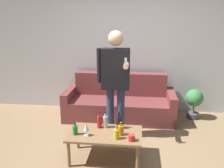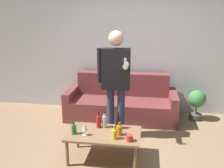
% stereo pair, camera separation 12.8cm
% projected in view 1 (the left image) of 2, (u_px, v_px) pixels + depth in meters
% --- Properties ---
extents(ground_plane, '(16.00, 16.00, 0.00)m').
position_uv_depth(ground_plane, '(120.00, 164.00, 3.39)').
color(ground_plane, '#997A56').
extents(wall_back, '(8.00, 0.06, 2.70)m').
position_uv_depth(wall_back, '(129.00, 46.00, 5.01)').
color(wall_back, silver).
rests_on(wall_back, ground_plane).
extents(couch, '(2.09, 0.83, 0.84)m').
position_uv_depth(couch, '(120.00, 103.00, 4.87)').
color(couch, brown).
rests_on(couch, ground_plane).
extents(coffee_table, '(1.00, 0.59, 0.40)m').
position_uv_depth(coffee_table, '(105.00, 136.00, 3.42)').
color(coffee_table, '#8E6B47').
rests_on(coffee_table, ground_plane).
extents(bottle_orange, '(0.08, 0.08, 0.25)m').
position_uv_depth(bottle_orange, '(119.00, 122.00, 3.52)').
color(bottle_orange, black).
rests_on(bottle_orange, coffee_table).
extents(bottle_green, '(0.07, 0.07, 0.18)m').
position_uv_depth(bottle_green, '(116.00, 134.00, 3.23)').
color(bottle_green, yellow).
rests_on(bottle_green, coffee_table).
extents(bottle_dark, '(0.08, 0.08, 0.18)m').
position_uv_depth(bottle_dark, '(121.00, 130.00, 3.34)').
color(bottle_dark, orange).
rests_on(bottle_dark, coffee_table).
extents(bottle_yellow, '(0.07, 0.07, 0.17)m').
position_uv_depth(bottle_yellow, '(75.00, 130.00, 3.35)').
color(bottle_yellow, '#23752D').
rests_on(bottle_yellow, coffee_table).
extents(bottle_red, '(0.07, 0.07, 0.24)m').
position_uv_depth(bottle_red, '(100.00, 121.00, 3.55)').
color(bottle_red, '#B21E1E').
rests_on(bottle_red, coffee_table).
extents(bottle_clear, '(0.07, 0.07, 0.23)m').
position_uv_depth(bottle_clear, '(105.00, 121.00, 3.55)').
color(bottle_clear, silver).
rests_on(bottle_clear, coffee_table).
extents(wine_glass_near, '(0.07, 0.07, 0.17)m').
position_uv_depth(wine_glass_near, '(86.00, 128.00, 3.31)').
color(wine_glass_near, silver).
rests_on(wine_glass_near, coffee_table).
extents(cup_on_table, '(0.09, 0.09, 0.08)m').
position_uv_depth(cup_on_table, '(132.00, 138.00, 3.19)').
color(cup_on_table, red).
rests_on(cup_on_table, coffee_table).
extents(person_standing_front, '(0.51, 0.44, 1.73)m').
position_uv_depth(person_standing_front, '(115.00, 77.00, 3.85)').
color(person_standing_front, navy).
rests_on(person_standing_front, ground_plane).
extents(potted_plant, '(0.33, 0.33, 0.58)m').
position_uv_depth(potted_plant, '(194.00, 100.00, 4.78)').
color(potted_plant, '#4C4C51').
rests_on(potted_plant, ground_plane).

